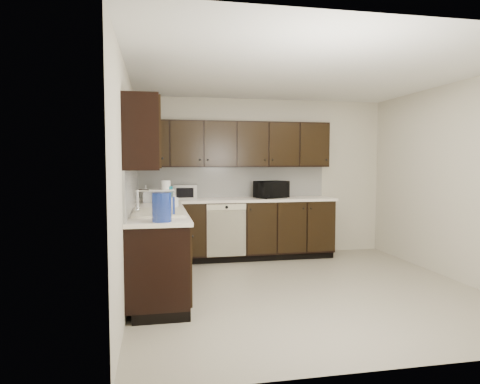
{
  "coord_description": "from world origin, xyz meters",
  "views": [
    {
      "loc": [
        -1.7,
        -4.72,
        1.5
      ],
      "look_at": [
        -0.66,
        0.6,
        1.12
      ],
      "focal_mm": 32.0,
      "sensor_mm": 36.0,
      "label": 1
    }
  ],
  "objects_px": {
    "storage_bin": "(158,196)",
    "toaster_oven": "(185,192)",
    "sink": "(159,219)",
    "blue_pitcher": "(162,207)",
    "microwave": "(271,189)"
  },
  "relations": [
    {
      "from": "storage_bin",
      "to": "toaster_oven",
      "type": "bearing_deg",
      "value": 39.1
    },
    {
      "from": "toaster_oven",
      "to": "storage_bin",
      "type": "distance_m",
      "value": 0.51
    },
    {
      "from": "sink",
      "to": "blue_pitcher",
      "type": "relative_size",
      "value": 3.02
    },
    {
      "from": "sink",
      "to": "toaster_oven",
      "type": "bearing_deg",
      "value": 76.58
    },
    {
      "from": "sink",
      "to": "blue_pitcher",
      "type": "bearing_deg",
      "value": -87.76
    },
    {
      "from": "sink",
      "to": "toaster_oven",
      "type": "height_order",
      "value": "sink"
    },
    {
      "from": "sink",
      "to": "storage_bin",
      "type": "height_order",
      "value": "sink"
    },
    {
      "from": "sink",
      "to": "storage_bin",
      "type": "bearing_deg",
      "value": 89.83
    },
    {
      "from": "microwave",
      "to": "blue_pitcher",
      "type": "height_order",
      "value": "blue_pitcher"
    },
    {
      "from": "sink",
      "to": "microwave",
      "type": "xyz_separation_m",
      "value": [
        1.73,
        1.7,
        0.19
      ]
    },
    {
      "from": "toaster_oven",
      "to": "blue_pitcher",
      "type": "bearing_deg",
      "value": -93.23
    },
    {
      "from": "storage_bin",
      "to": "microwave",
      "type": "bearing_deg",
      "value": 10.93
    },
    {
      "from": "microwave",
      "to": "toaster_oven",
      "type": "distance_m",
      "value": 1.33
    },
    {
      "from": "sink",
      "to": "microwave",
      "type": "height_order",
      "value": "same"
    },
    {
      "from": "blue_pitcher",
      "to": "toaster_oven",
      "type": "bearing_deg",
      "value": 93.24
    }
  ]
}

